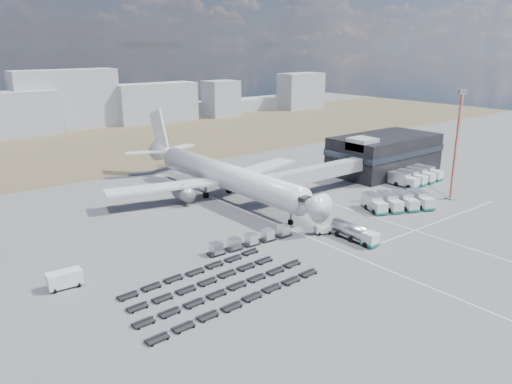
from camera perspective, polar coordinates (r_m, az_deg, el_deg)
ground at (r=90.97m, az=7.81°, el=-5.22°), size 420.00×420.00×0.00m
grass_strip at (r=181.88m, az=-18.11°, el=5.07°), size 420.00×90.00×0.01m
lane_markings at (r=99.67m, az=10.47°, el=-3.38°), size 47.12×110.00×0.01m
terminal at (r=139.60m, az=14.43°, el=4.32°), size 30.40×16.40×11.00m
jet_bridge at (r=113.84m, az=6.05°, el=1.97°), size 30.30×3.80×7.05m
airliner at (r=112.86m, az=-4.01°, el=2.02°), size 51.59×64.53×17.62m
skyline at (r=213.24m, az=-24.89°, el=8.38°), size 290.85×24.07×23.91m
fuel_tanker at (r=90.15m, az=11.22°, el=-4.55°), size 2.49×9.48×3.06m
pushback_tug at (r=92.57m, az=7.60°, el=-4.38°), size 3.24×2.49×1.34m
utility_van at (r=77.11m, az=-21.02°, el=-9.33°), size 4.90×2.51×2.50m
catering_truck at (r=125.50m, az=-1.87°, el=1.81°), size 4.27×7.41×3.20m
service_trucks_near at (r=109.58m, az=15.87°, el=-1.02°), size 15.31×12.22×2.99m
service_trucks_far at (r=131.88m, az=17.80°, el=1.74°), size 13.99×8.11×3.04m
uld_row at (r=86.55m, az=-0.53°, el=-5.41°), size 17.16×2.56×1.88m
baggage_dollies at (r=72.47m, az=-4.57°, el=-10.71°), size 30.20×14.68×0.67m
floodlight_mast at (r=117.98m, az=21.93°, el=4.93°), size 2.32×1.88×24.35m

